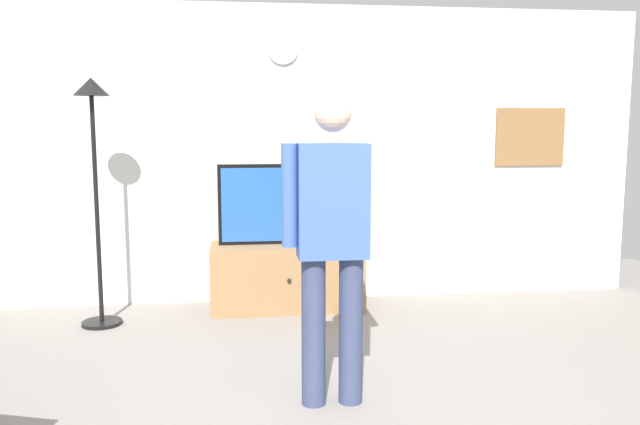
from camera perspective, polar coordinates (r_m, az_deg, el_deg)
name	(u,v)px	position (r m, az deg, el deg)	size (l,w,h in m)	color
back_wall	(302,155)	(5.94, -1.64, 5.12)	(6.40, 0.10, 2.70)	silver
tv_stand	(287,276)	(5.73, -2.97, -5.71)	(1.33, 0.56, 0.58)	#997047
television	(286,204)	(5.66, -3.05, 0.76)	(1.19, 0.07, 0.71)	black
wall_clock	(283,49)	(5.90, -3.33, 14.35)	(0.27, 0.27, 0.03)	white
framed_picture	(530,137)	(6.47, 18.18, 6.43)	(0.68, 0.04, 0.55)	olive
floor_lamp	(94,151)	(5.39, -19.50, 5.23)	(0.32, 0.32, 1.99)	black
person_standing_nearer_lamp	(332,232)	(3.65, 1.09, -1.78)	(0.58, 0.78, 1.79)	#384266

